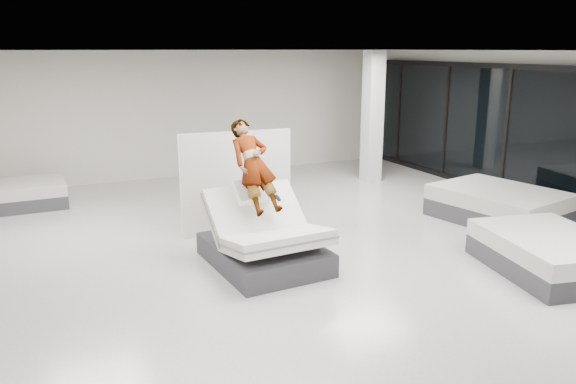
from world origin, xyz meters
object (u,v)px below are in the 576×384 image
object	(u,v)px
remote	(278,198)
person	(254,183)
divider_panel	(237,183)
hero_bed	(264,242)
column	(372,117)
flat_bed_right_far	(499,205)
flat_bed_left_far	(18,195)
flat_bed_right_near	(550,253)

from	to	relation	value
remote	person	bearing A→B (deg)	122.15
divider_panel	hero_bed	bearing A→B (deg)	-93.07
person	remote	world-z (taller)	person
column	divider_panel	bearing A→B (deg)	-150.95
hero_bed	flat_bed_right_far	bearing A→B (deg)	2.77
hero_bed	divider_panel	bearing A→B (deg)	83.74
hero_bed	flat_bed_left_far	distance (m)	6.26
flat_bed_right_near	column	size ratio (longest dim) A/B	0.73
divider_panel	person	bearing A→B (deg)	-95.29
hero_bed	divider_panel	world-z (taller)	divider_panel
remote	flat_bed_left_far	distance (m)	6.44
flat_bed_left_far	column	world-z (taller)	column
hero_bed	remote	bearing A→B (deg)	-2.54
person	divider_panel	xyz separation A→B (m)	(0.21, 1.39, -0.32)
hero_bed	column	bearing A→B (deg)	42.07
remote	flat_bed_right_far	world-z (taller)	remote
divider_panel	flat_bed_right_near	xyz separation A→B (m)	(3.57, -3.73, -0.63)
hero_bed	flat_bed_right_near	world-z (taller)	hero_bed
divider_panel	flat_bed_right_far	size ratio (longest dim) A/B	0.79
divider_panel	column	world-z (taller)	column
person	flat_bed_left_far	bearing A→B (deg)	121.48
divider_panel	column	bearing A→B (deg)	32.24
hero_bed	column	size ratio (longest dim) A/B	0.64
flat_bed_right_far	person	bearing A→B (deg)	179.02
person	column	xyz separation A→B (m)	(4.65, 3.86, 0.36)
hero_bed	flat_bed_right_near	distance (m)	4.27
flat_bed_right_far	column	world-z (taller)	column
hero_bed	remote	xyz separation A→B (m)	(0.22, -0.01, 0.67)
remote	flat_bed_right_far	bearing A→B (deg)	-0.32
column	flat_bed_left_far	bearing A→B (deg)	172.59
hero_bed	flat_bed_right_far	xyz separation A→B (m)	(4.99, 0.24, -0.07)
flat_bed_right_far	flat_bed_left_far	xyz separation A→B (m)	(-8.42, 4.99, -0.05)
column	remote	bearing A→B (deg)	-136.46
flat_bed_right_far	column	xyz separation A→B (m)	(-0.36, 3.94, 1.29)
remote	flat_bed_left_far	xyz separation A→B (m)	(-3.65, 5.24, -0.79)
divider_panel	flat_bed_right_far	distance (m)	5.06
person	divider_panel	bearing A→B (deg)	78.18
person	flat_bed_right_near	world-z (taller)	person
person	divider_panel	size ratio (longest dim) A/B	0.80
divider_panel	flat_bed_left_far	distance (m)	5.09
person	flat_bed_right_far	world-z (taller)	person
remote	column	size ratio (longest dim) A/B	0.04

